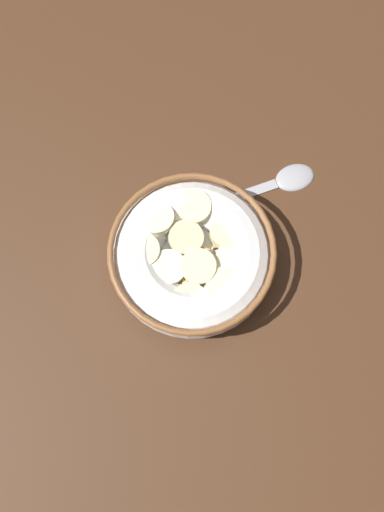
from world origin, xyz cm
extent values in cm
cube|color=#472B19|center=(0.00, 0.00, -1.00)|extent=(134.16, 134.16, 2.00)
cylinder|color=white|center=(0.00, 0.00, 0.30)|extent=(8.45, 8.45, 0.60)
torus|color=white|center=(0.00, 0.00, 2.45)|extent=(15.37, 15.37, 4.90)
torus|color=brown|center=(0.00, 0.00, 4.60)|extent=(15.51, 15.51, 0.60)
cylinder|color=white|center=(0.00, 0.00, 2.70)|extent=(12.43, 12.43, 0.40)
cube|color=tan|center=(-0.23, 0.75, 3.34)|extent=(1.78, 1.77, 0.71)
cube|color=#B78947|center=(1.98, 3.95, 3.31)|extent=(1.75, 1.75, 0.68)
cube|color=tan|center=(1.61, -1.27, 3.17)|extent=(2.16, 2.15, 0.86)
cube|color=tan|center=(2.37, 0.20, 3.30)|extent=(1.51, 1.54, 0.75)
cube|color=#B78947|center=(-4.64, -2.39, 3.26)|extent=(2.13, 2.13, 0.74)
cube|color=#B78947|center=(-1.53, 2.54, 3.42)|extent=(1.75, 1.77, 0.71)
cube|color=#AD7F42|center=(3.72, 0.02, 3.28)|extent=(1.78, 1.72, 0.84)
cube|color=#B78947|center=(0.97, 1.98, 3.40)|extent=(1.85, 1.79, 0.87)
cube|color=tan|center=(-5.45, -0.43, 3.34)|extent=(1.56, 1.50, 0.82)
cube|color=#AD7F42|center=(0.37, 4.09, 3.25)|extent=(1.55, 1.52, 0.74)
cube|color=tan|center=(1.66, -3.70, 3.26)|extent=(2.15, 2.15, 0.81)
cube|color=tan|center=(-3.58, -0.60, 3.27)|extent=(2.11, 2.11, 0.67)
cylinder|color=#F9EFC6|center=(1.44, -2.09, 3.96)|extent=(4.50, 4.52, 0.99)
cylinder|color=#F4EABC|center=(0.50, 3.76, 4.03)|extent=(3.88, 3.86, 1.13)
cylinder|color=beige|center=(-2.08, 3.18, 4.03)|extent=(3.79, 3.75, 1.22)
cylinder|color=beige|center=(-4.36, 0.33, 4.47)|extent=(4.15, 4.14, 1.16)
cylinder|color=#F4EABC|center=(3.00, 2.99, 4.35)|extent=(4.15, 4.14, 0.83)
cylinder|color=#F4EABC|center=(-3.09, -3.36, 4.50)|extent=(4.44, 4.44, 1.25)
cylinder|color=beige|center=(4.48, 0.49, 4.06)|extent=(4.10, 4.13, 1.05)
cylinder|color=beige|center=(-1.42, -0.62, 4.15)|extent=(4.60, 4.63, 1.38)
cylinder|color=beige|center=(0.26, -4.54, 4.23)|extent=(4.62, 4.62, 0.97)
cylinder|color=beige|center=(1.38, 0.64, 4.52)|extent=(3.43, 3.41, 1.02)
ellipsoid|color=#A5A5AD|center=(-9.81, 10.25, 0.40)|extent=(4.30, 4.94, 0.80)
cube|color=#A5A5AD|center=(-6.55, 2.47, 0.18)|extent=(5.85, 12.16, 0.36)
camera|label=1|loc=(13.99, 0.62, 51.72)|focal=38.00mm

